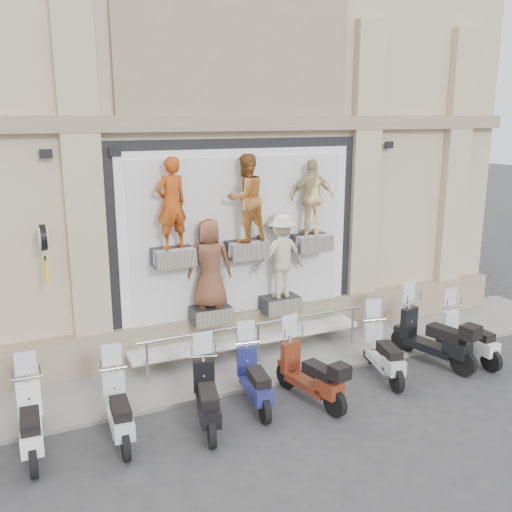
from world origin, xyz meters
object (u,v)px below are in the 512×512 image
object	(u,v)px
scooter_e	(255,369)
scooter_d	(207,386)
scooter_f	(310,363)
scooter_g	(384,343)
clock_sign_bracket	(44,246)
scooter_i	(469,328)
guard_rail	(258,344)
scooter_b	(29,411)
scooter_c	(118,399)
scooter_h	(434,327)

from	to	relation	value
scooter_e	scooter_d	bearing A→B (deg)	-154.81
scooter_f	scooter_g	xyz separation A→B (m)	(1.79, 0.24, -0.03)
clock_sign_bracket	scooter_f	distance (m)	5.10
scooter_e	scooter_i	size ratio (longest dim) A/B	0.98
guard_rail	scooter_e	size ratio (longest dim) A/B	2.96
guard_rail	scooter_b	size ratio (longest dim) A/B	2.90
scooter_f	scooter_e	bearing A→B (deg)	152.88
clock_sign_bracket	scooter_d	size ratio (longest dim) A/B	0.58
scooter_d	scooter_f	world-z (taller)	scooter_f
scooter_c	scooter_i	bearing A→B (deg)	3.78
scooter_c	scooter_e	world-z (taller)	same
scooter_i	scooter_d	bearing A→B (deg)	-179.92
scooter_h	scooter_i	bearing A→B (deg)	-25.62
scooter_f	scooter_g	distance (m)	1.81
scooter_f	guard_rail	bearing A→B (deg)	85.12
scooter_b	scooter_g	world-z (taller)	scooter_b
scooter_h	scooter_i	distance (m)	0.82
clock_sign_bracket	scooter_b	size ratio (longest dim) A/B	0.58
scooter_h	scooter_g	bearing A→B (deg)	170.08
clock_sign_bracket	scooter_e	distance (m)	4.25
scooter_g	guard_rail	bearing A→B (deg)	155.53
guard_rail	clock_sign_bracket	distance (m)	4.57
scooter_b	scooter_c	xyz separation A→B (m)	(1.29, -0.16, -0.02)
guard_rail	scooter_g	size ratio (longest dim) A/B	2.90
scooter_b	scooter_h	world-z (taller)	scooter_h
scooter_c	scooter_d	xyz separation A→B (m)	(1.40, -0.22, 0.02)
scooter_d	scooter_f	distance (m)	1.95
scooter_b	scooter_g	bearing A→B (deg)	1.59
scooter_c	scooter_h	world-z (taller)	scooter_h
clock_sign_bracket	scooter_e	size ratio (longest dim) A/B	0.60
scooter_b	scooter_d	world-z (taller)	scooter_b
scooter_d	scooter_i	world-z (taller)	scooter_i
guard_rail	scooter_h	distance (m)	3.61
scooter_e	scooter_g	bearing A→B (deg)	8.01
guard_rail	scooter_h	xyz separation A→B (m)	(3.29, -1.44, 0.35)
guard_rail	scooter_f	distance (m)	1.81
scooter_b	scooter_e	xyz separation A→B (m)	(3.67, -0.08, -0.02)
scooter_c	scooter_h	distance (m)	6.45
scooter_b	scooter_i	bearing A→B (deg)	1.31
scooter_e	scooter_g	xyz separation A→B (m)	(2.75, -0.03, 0.01)
scooter_d	scooter_h	bearing A→B (deg)	18.22
scooter_c	scooter_d	world-z (taller)	scooter_d
scooter_e	scooter_f	xyz separation A→B (m)	(0.96, -0.28, 0.04)
scooter_b	scooter_e	world-z (taller)	scooter_b
clock_sign_bracket	scooter_h	bearing A→B (deg)	-14.90
scooter_d	scooter_f	xyz separation A→B (m)	(1.95, 0.01, 0.03)
scooter_e	clock_sign_bracket	bearing A→B (deg)	156.60
scooter_f	scooter_h	bearing A→B (deg)	-4.81
guard_rail	scooter_c	world-z (taller)	scooter_c
scooter_e	guard_rail	bearing A→B (deg)	71.49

